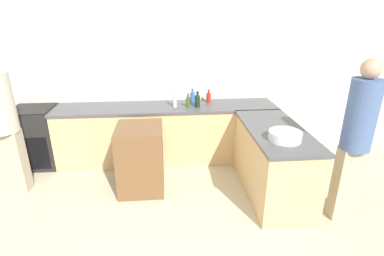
{
  "coord_description": "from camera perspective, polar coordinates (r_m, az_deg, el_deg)",
  "views": [
    {
      "loc": [
        -0.0,
        -2.22,
        2.26
      ],
      "look_at": [
        0.29,
        1.11,
        0.94
      ],
      "focal_mm": 28.0,
      "sensor_mm": 36.0,
      "label": 1
    }
  ],
  "objects": [
    {
      "name": "mixing_bowl",
      "position": [
        3.51,
        17.35,
        -1.43
      ],
      "size": [
        0.36,
        0.36,
        0.11
      ],
      "color": "white",
      "rests_on": "counter_peninsula"
    },
    {
      "name": "wine_bottle_dark",
      "position": [
        4.51,
        1.07,
        5.22
      ],
      "size": [
        0.08,
        0.08,
        0.24
      ],
      "color": "black",
      "rests_on": "counter_back"
    },
    {
      "name": "person_at_peninsula",
      "position": [
        3.62,
        28.85,
        -1.55
      ],
      "size": [
        0.31,
        0.31,
        1.83
      ],
      "color": "#ADA38E",
      "rests_on": "ground_plane"
    },
    {
      "name": "counter_back",
      "position": [
        4.75,
        -4.66,
        -0.95
      ],
      "size": [
        3.37,
        0.67,
        0.9
      ],
      "color": "#D6B27A",
      "rests_on": "ground_plane"
    },
    {
      "name": "wall_back",
      "position": [
        4.83,
        -5.04,
        10.56
      ],
      "size": [
        8.0,
        0.06,
        2.7
      ],
      "color": "silver",
      "rests_on": "ground_plane"
    },
    {
      "name": "water_bottle_blue",
      "position": [
        4.76,
        0.14,
        5.97
      ],
      "size": [
        0.07,
        0.07,
        0.22
      ],
      "color": "#386BB7",
      "rests_on": "counter_back"
    },
    {
      "name": "counter_peninsula",
      "position": [
        4.02,
        15.11,
        -6.08
      ],
      "size": [
        0.69,
        1.53,
        0.9
      ],
      "color": "#D6B27A",
      "rests_on": "ground_plane"
    },
    {
      "name": "island_table",
      "position": [
        4.02,
        -9.7,
        -5.72
      ],
      "size": [
        0.58,
        0.64,
        0.88
      ],
      "color": "brown",
      "rests_on": "ground_plane"
    },
    {
      "name": "range_oven",
      "position": [
        5.16,
        -27.45,
        -1.52
      ],
      "size": [
        0.62,
        0.62,
        0.91
      ],
      "color": "black",
      "rests_on": "ground_plane"
    },
    {
      "name": "person_by_range",
      "position": [
        4.36,
        -32.47,
        0.79
      ],
      "size": [
        0.38,
        0.38,
        1.79
      ],
      "color": "#ADA38E",
      "rests_on": "ground_plane"
    },
    {
      "name": "hot_sauce_bottle",
      "position": [
        4.75,
        3.21,
        5.84
      ],
      "size": [
        0.07,
        0.07,
        0.2
      ],
      "color": "red",
      "rests_on": "counter_back"
    },
    {
      "name": "vinegar_bottle_clear",
      "position": [
        4.5,
        -3.27,
        5.38
      ],
      "size": [
        0.06,
        0.06,
        0.29
      ],
      "color": "silver",
      "rests_on": "counter_back"
    },
    {
      "name": "olive_oil_bottle",
      "position": [
        4.5,
        -0.71,
        5.01
      ],
      "size": [
        0.06,
        0.06,
        0.21
      ],
      "color": "#475B1E",
      "rests_on": "counter_back"
    }
  ]
}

